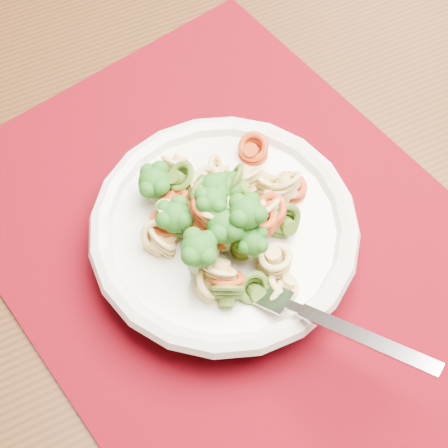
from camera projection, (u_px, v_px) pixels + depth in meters
The scene contains 5 objects.
dining_table at pixel (251, 235), 0.68m from camera, with size 1.76×1.49×0.79m.
placemat at pixel (235, 241), 0.56m from camera, with size 0.49×0.38×0.00m, color #620409.
pasta_bowl at pixel (224, 231), 0.53m from camera, with size 0.23×0.23×0.04m.
pasta_broccoli_heap at pixel (224, 221), 0.52m from camera, with size 0.20×0.20×0.06m, color #EAD473, non-canonical shape.
fork at pixel (274, 298), 0.49m from camera, with size 0.19×0.02×0.01m, color silver, non-canonical shape.
Camera 1 is at (0.25, -0.83, 1.29)m, focal length 50.00 mm.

